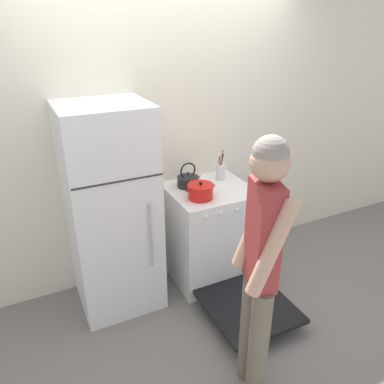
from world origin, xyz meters
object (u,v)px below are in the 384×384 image
Objects in this scene: dutch_oven_pot at (201,191)px; utensil_jar at (220,171)px; stove_range at (211,234)px; person at (261,263)px; tea_kettle at (188,180)px; refrigerator at (112,211)px.

utensil_jar is at bearing 38.24° from dutch_oven_pot.
utensil_jar is (0.18, 0.18, 0.53)m from stove_range.
utensil_jar is 1.45m from person.
tea_kettle is (0.01, 0.26, 0.00)m from dutch_oven_pot.
refrigerator is 0.73m from dutch_oven_pot.
tea_kettle is 1.36m from person.
stove_range is at bearing -48.57° from tea_kettle.
stove_range is 0.56m from tea_kettle.
tea_kettle is 0.83× the size of utensil_jar.
dutch_oven_pot is (0.71, -0.15, 0.10)m from refrigerator.
refrigerator reaches higher than dutch_oven_pot.
stove_range is at bearing 30.21° from dutch_oven_pot.
dutch_oven_pot is at bearing 6.37° from person.
dutch_oven_pot reaches higher than stove_range.
stove_range is 0.79× the size of person.
utensil_jar is (0.33, 0.01, 0.02)m from tea_kettle.
utensil_jar is at bearing 44.24° from stove_range.
dutch_oven_pot is (-0.16, -0.09, 0.51)m from stove_range.
person reaches higher than refrigerator.
utensil_jar reaches higher than tea_kettle.
person reaches higher than tea_kettle.
person is (-0.19, -1.35, 0.04)m from tea_kettle.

